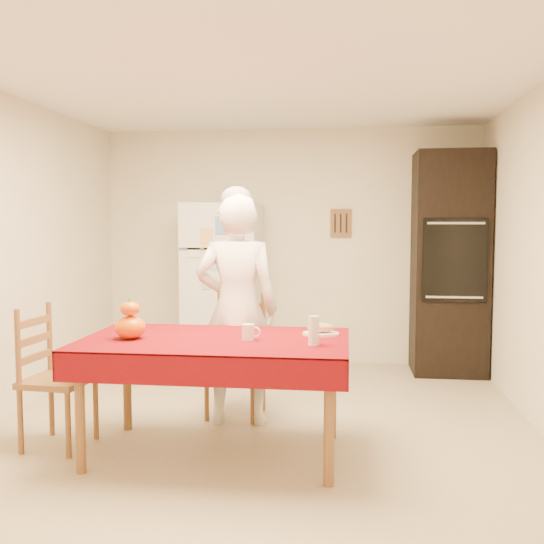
% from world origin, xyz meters
% --- Properties ---
extents(floor, '(4.50, 4.50, 0.00)m').
position_xyz_m(floor, '(0.00, 0.00, 0.00)').
color(floor, tan).
rests_on(floor, ground).
extents(room_shell, '(4.02, 4.52, 2.51)m').
position_xyz_m(room_shell, '(0.00, 0.00, 1.62)').
color(room_shell, beige).
rests_on(room_shell, ground).
extents(refrigerator, '(0.75, 0.74, 1.70)m').
position_xyz_m(refrigerator, '(-0.65, 1.88, 0.85)').
color(refrigerator, white).
rests_on(refrigerator, floor).
extents(oven_cabinet, '(0.70, 0.62, 2.20)m').
position_xyz_m(oven_cabinet, '(1.63, 1.93, 1.10)').
color(oven_cabinet, black).
rests_on(oven_cabinet, floor).
extents(dining_table, '(1.70, 1.00, 0.76)m').
position_xyz_m(dining_table, '(-0.21, -0.50, 0.69)').
color(dining_table, brown).
rests_on(dining_table, floor).
extents(chair_far, '(0.46, 0.44, 0.95)m').
position_xyz_m(chair_far, '(-0.22, 0.36, 0.51)').
color(chair_far, brown).
rests_on(chair_far, floor).
extents(chair_left, '(0.43, 0.45, 0.95)m').
position_xyz_m(chair_left, '(-1.35, -0.48, 0.51)').
color(chair_left, brown).
rests_on(chair_left, floor).
extents(seated_woman, '(0.64, 0.44, 1.71)m').
position_xyz_m(seated_woman, '(-0.19, 0.15, 0.86)').
color(seated_woman, white).
rests_on(seated_woman, floor).
extents(coffee_mug, '(0.08, 0.08, 0.10)m').
position_xyz_m(coffee_mug, '(0.00, -0.52, 0.81)').
color(coffee_mug, white).
rests_on(coffee_mug, dining_table).
extents(pumpkin_lower, '(0.20, 0.20, 0.15)m').
position_xyz_m(pumpkin_lower, '(-0.75, -0.57, 0.84)').
color(pumpkin_lower, '#E23905').
rests_on(pumpkin_lower, dining_table).
extents(pumpkin_upper, '(0.12, 0.12, 0.09)m').
position_xyz_m(pumpkin_upper, '(-0.75, -0.57, 0.96)').
color(pumpkin_upper, '#CB4804').
rests_on(pumpkin_upper, pumpkin_lower).
extents(wine_glass, '(0.07, 0.07, 0.18)m').
position_xyz_m(wine_glass, '(0.42, -0.63, 0.85)').
color(wine_glass, white).
rests_on(wine_glass, dining_table).
extents(bread_plate, '(0.24, 0.24, 0.02)m').
position_xyz_m(bread_plate, '(0.45, -0.30, 0.77)').
color(bread_plate, white).
rests_on(bread_plate, dining_table).
extents(bread_loaf, '(0.18, 0.10, 0.06)m').
position_xyz_m(bread_loaf, '(0.45, -0.30, 0.81)').
color(bread_loaf, tan).
rests_on(bread_loaf, bread_plate).
extents(spice_jar_left, '(0.05, 0.05, 0.10)m').
position_xyz_m(spice_jar_left, '(-0.55, 1.93, 1.75)').
color(spice_jar_left, brown).
rests_on(spice_jar_left, refrigerator).
extents(spice_jar_mid, '(0.05, 0.05, 0.10)m').
position_xyz_m(spice_jar_mid, '(-0.50, 1.93, 1.75)').
color(spice_jar_mid, '#9A641C').
rests_on(spice_jar_mid, refrigerator).
extents(spice_jar_right, '(0.05, 0.05, 0.10)m').
position_xyz_m(spice_jar_right, '(-0.43, 1.93, 1.75)').
color(spice_jar_right, brown).
rests_on(spice_jar_right, refrigerator).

